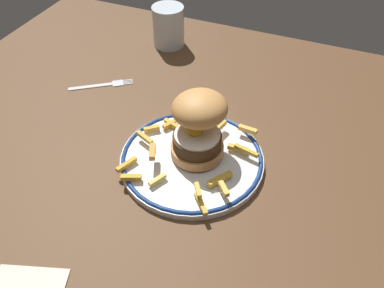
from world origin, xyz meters
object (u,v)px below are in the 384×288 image
(burger, at_px, (199,124))
(water_glass, at_px, (169,29))
(dinner_plate, at_px, (192,159))
(fork, at_px, (103,85))

(burger, xyz_separation_m, water_glass, (-0.22, 0.34, -0.03))
(dinner_plate, relative_size, water_glass, 2.58)
(fork, bearing_deg, water_glass, 74.29)
(dinner_plate, bearing_deg, fork, 152.44)
(burger, relative_size, fork, 0.93)
(burger, bearing_deg, dinner_plate, -97.28)
(dinner_plate, bearing_deg, burger, 82.72)
(water_glass, bearing_deg, dinner_plate, -59.57)
(burger, height_order, water_glass, burger)
(water_glass, distance_m, fork, 0.23)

